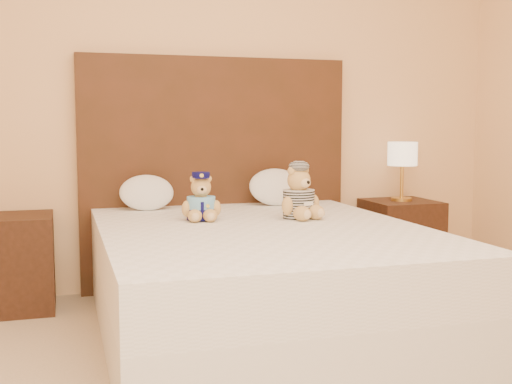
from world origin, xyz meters
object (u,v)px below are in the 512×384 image
Objects in this scene: lamp at (402,157)px; pillow_right at (276,185)px; teddy_police at (201,197)px; nightstand_right at (400,240)px; nightstand_left at (13,263)px; pillow_left at (147,191)px; bed at (262,280)px; teddy_prisoner at (299,192)px.

lamp is 1.10× the size of pillow_right.
nightstand_right is at bearing 24.63° from teddy_police.
pillow_right is at bearing 1.07° from nightstand_left.
nightstand_left and nightstand_right have the same top height.
lamp is 1.74m from pillow_left.
lamp is at bearing -1.92° from pillow_right.
bed is at bearing -60.18° from pillow_left.
bed is at bearing -147.38° from nightstand_right.
bed is at bearing -32.62° from nightstand_left.
pillow_right is at bearing 63.39° from teddy_prisoner.
bed is 3.64× the size of nightstand_right.
bed is 0.55m from teddy_prisoner.
nightstand_left is 1.69m from teddy_prisoner.
nightstand_left is at bearing 147.38° from bed.
lamp reaches higher than pillow_right.
nightstand_left is at bearing -177.78° from pillow_left.
bed is 1.59m from lamp.
bed is 6.76× the size of teddy_prisoner.
pillow_left reaches higher than nightstand_left.
lamp is (2.50, 0.00, 0.57)m from nightstand_left.
lamp is at bearing 11.58° from teddy_prisoner.
bed is at bearing -113.27° from pillow_right.
teddy_police is 0.71× the size of pillow_right.
bed and nightstand_left have the same top height.
teddy_prisoner reaches higher than pillow_left.
nightstand_right is at bearing -1.92° from pillow_right.
teddy_prisoner reaches higher than nightstand_right.
pillow_left is at bearing 119.82° from bed.
pillow_left is (-0.48, 0.83, 0.39)m from bed.
nightstand_left is at bearing 139.63° from teddy_prisoner.
teddy_prisoner reaches higher than pillow_right.
bed is 5.52× the size of pillow_right.
teddy_police reaches higher than pillow_right.
nightstand_left is 2.56m from lamp.
lamp reaches higher than nightstand_left.
teddy_police is at bearing -139.29° from pillow_right.
lamp is 1.22× the size of pillow_left.
lamp is (1.25, 0.80, 0.57)m from bed.
pillow_left is 0.91× the size of pillow_right.
nightstand_left is 1.66m from pillow_right.
lamp reaches higher than teddy_prisoner.
nightstand_left is 0.87m from pillow_left.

